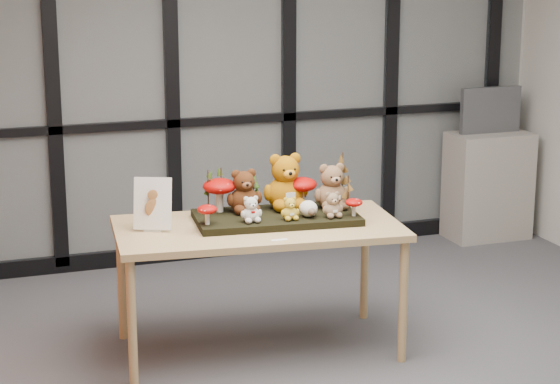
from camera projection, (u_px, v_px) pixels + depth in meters
name	position (u px, v px, depth m)	size (l,w,h in m)	color
floor	(364.00, 382.00, 5.53)	(5.00, 5.00, 0.00)	#535358
room_shell	(370.00, 75.00, 5.13)	(5.00, 5.00, 5.00)	beige
glass_partition	(231.00, 71.00, 7.46)	(4.90, 0.06, 2.78)	#2D383F
display_table	(258.00, 236.00, 5.81)	(1.70, 0.98, 0.76)	tan
diorama_tray	(276.00, 218.00, 5.87)	(0.93, 0.47, 0.04)	black
bear_pooh_yellow	(285.00, 178.00, 5.96)	(0.28, 0.25, 0.36)	#A46207
bear_brown_medium	(244.00, 188.00, 5.89)	(0.21, 0.19, 0.28)	#47220E
bear_tan_back	(332.00, 184.00, 5.98)	(0.23, 0.20, 0.30)	brown
bear_small_yellow	(290.00, 207.00, 5.74)	(0.11, 0.10, 0.15)	gold
bear_white_bow	(251.00, 208.00, 5.69)	(0.13, 0.11, 0.16)	silver
bear_beige_small	(332.00, 203.00, 5.79)	(0.13, 0.11, 0.16)	#8D7052
plush_cream_hedgehog	(308.00, 208.00, 5.80)	(0.08, 0.07, 0.11)	silver
mushroom_back_left	(220.00, 193.00, 5.90)	(0.20, 0.20, 0.22)	#9B0705
mushroom_back_right	(301.00, 191.00, 5.99)	(0.18, 0.18, 0.20)	#9B0705
mushroom_front_left	(207.00, 214.00, 5.64)	(0.11, 0.11, 0.12)	#9B0705
mushroom_front_right	(354.00, 206.00, 5.82)	(0.10, 0.10, 0.11)	#9B0705
sprig_green_far_left	(208.00, 191.00, 5.87)	(0.05, 0.05, 0.26)	#1C380C
sprig_green_mid_left	(221.00, 189.00, 5.94)	(0.05, 0.05, 0.25)	#1C380C
sprig_dry_far_right	(342.00, 179.00, 6.02)	(0.05, 0.05, 0.33)	brown
sprig_dry_mid_right	(348.00, 193.00, 5.92)	(0.05, 0.05, 0.21)	brown
sprig_green_centre	(253.00, 190.00, 6.00)	(0.05, 0.05, 0.21)	#1C380C
sign_holder	(153.00, 206.00, 5.65)	(0.22, 0.15, 0.30)	silver
label_card	(279.00, 240.00, 5.50)	(0.09, 0.03, 0.00)	white
cabinet	(488.00, 186.00, 8.15)	(0.65, 0.38, 0.86)	gray
monitor	(490.00, 110.00, 8.02)	(0.52, 0.05, 0.37)	#47494E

